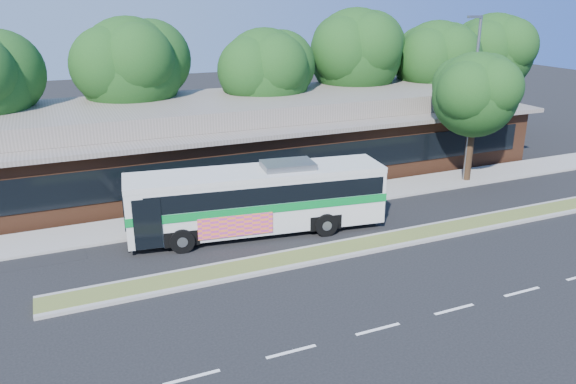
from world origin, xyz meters
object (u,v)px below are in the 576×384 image
(sedan, at_px, (119,196))
(sidewalk_tree, at_px, (479,92))
(lamp_post, at_px, (472,96))
(transit_bus, at_px, (258,195))

(sedan, bearing_deg, sidewalk_tree, -76.19)
(lamp_post, distance_m, sedan, 19.31)
(sedan, bearing_deg, lamp_post, -76.77)
(lamp_post, xyz_separation_m, transit_bus, (-13.27, -2.21, -3.14))
(lamp_post, bearing_deg, sidewalk_tree, 11.56)
(transit_bus, distance_m, sedan, 7.67)
(lamp_post, bearing_deg, sedan, 170.10)
(lamp_post, relative_size, transit_bus, 0.79)
(sidewalk_tree, bearing_deg, sedan, 170.69)
(transit_bus, xyz_separation_m, sedan, (-5.29, 5.45, -1.07))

